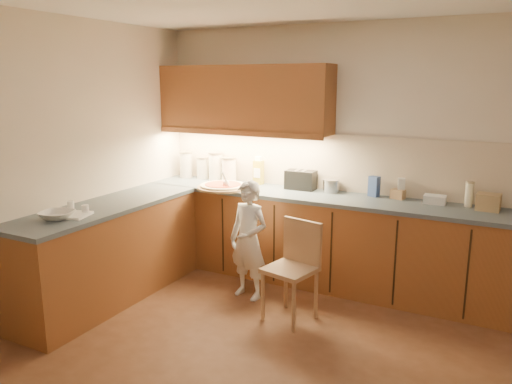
% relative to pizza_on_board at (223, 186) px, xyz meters
% --- Properties ---
extents(room, '(4.54, 4.50, 2.62)m').
position_rel_pizza_on_board_xyz_m(room, '(1.35, -1.51, 0.73)').
color(room, '#55311D').
rests_on(room, ground).
extents(l_counter, '(3.77, 2.62, 0.92)m').
position_rel_pizza_on_board_xyz_m(l_counter, '(0.43, -0.26, -0.48)').
color(l_counter, brown).
rests_on(l_counter, ground).
extents(backsplash, '(3.75, 0.02, 0.58)m').
position_rel_pizza_on_board_xyz_m(backsplash, '(0.98, 0.48, 0.27)').
color(backsplash, beige).
rests_on(backsplash, l_counter).
extents(upper_cabinets, '(1.95, 0.36, 0.73)m').
position_rel_pizza_on_board_xyz_m(upper_cabinets, '(0.08, 0.32, 0.90)').
color(upper_cabinets, brown).
rests_on(upper_cabinets, ground).
extents(pizza_on_board, '(0.55, 0.55, 0.22)m').
position_rel_pizza_on_board_xyz_m(pizza_on_board, '(0.00, 0.00, 0.00)').
color(pizza_on_board, '#AA8555').
rests_on(pizza_on_board, l_counter).
extents(child, '(0.46, 0.34, 1.13)m').
position_rel_pizza_on_board_xyz_m(child, '(0.56, -0.47, -0.38)').
color(child, white).
rests_on(child, ground).
extents(wooden_chair, '(0.46, 0.46, 0.86)m').
position_rel_pizza_on_board_xyz_m(wooden_chair, '(1.11, -0.65, -0.45)').
color(wooden_chair, tan).
rests_on(wooden_chair, ground).
extents(mixing_bowl, '(0.32, 0.32, 0.07)m').
position_rel_pizza_on_board_xyz_m(mixing_bowl, '(-0.60, -1.66, 0.01)').
color(mixing_bowl, silver).
rests_on(mixing_bowl, l_counter).
extents(canister_a, '(0.15, 0.15, 0.31)m').
position_rel_pizza_on_board_xyz_m(canister_a, '(-0.72, 0.34, 0.13)').
color(canister_a, beige).
rests_on(canister_a, l_counter).
extents(canister_b, '(0.15, 0.15, 0.25)m').
position_rel_pizza_on_board_xyz_m(canister_b, '(-0.50, 0.37, 0.10)').
color(canister_b, silver).
rests_on(canister_b, l_counter).
extents(canister_c, '(0.17, 0.17, 0.32)m').
position_rel_pizza_on_board_xyz_m(canister_c, '(-0.31, 0.36, 0.14)').
color(canister_c, white).
rests_on(canister_c, l_counter).
extents(canister_d, '(0.17, 0.17, 0.28)m').
position_rel_pizza_on_board_xyz_m(canister_d, '(-0.14, 0.35, 0.12)').
color(canister_d, white).
rests_on(canister_d, l_counter).
extents(oil_jug, '(0.11, 0.08, 0.31)m').
position_rel_pizza_on_board_xyz_m(oil_jug, '(0.22, 0.39, 0.12)').
color(oil_jug, '#AF9C23').
rests_on(oil_jug, l_counter).
extents(toaster, '(0.31, 0.18, 0.20)m').
position_rel_pizza_on_board_xyz_m(toaster, '(0.74, 0.35, 0.08)').
color(toaster, black).
rests_on(toaster, l_counter).
extents(steel_pot, '(0.17, 0.17, 0.13)m').
position_rel_pizza_on_board_xyz_m(steel_pot, '(1.07, 0.36, 0.04)').
color(steel_pot, '#ABACB0').
rests_on(steel_pot, l_counter).
extents(blue_box, '(0.12, 0.10, 0.20)m').
position_rel_pizza_on_board_xyz_m(blue_box, '(1.51, 0.38, 0.08)').
color(blue_box, '#2F498E').
rests_on(blue_box, l_counter).
extents(card_box_a, '(0.14, 0.12, 0.09)m').
position_rel_pizza_on_board_xyz_m(card_box_a, '(1.74, 0.38, 0.02)').
color(card_box_a, '#A78159').
rests_on(card_box_a, l_counter).
extents(white_bottle, '(0.08, 0.08, 0.20)m').
position_rel_pizza_on_board_xyz_m(white_bottle, '(1.76, 0.41, 0.07)').
color(white_bottle, silver).
rests_on(white_bottle, l_counter).
extents(flat_pack, '(0.20, 0.14, 0.08)m').
position_rel_pizza_on_board_xyz_m(flat_pack, '(2.09, 0.34, 0.01)').
color(flat_pack, white).
rests_on(flat_pack, l_counter).
extents(tall_jar, '(0.08, 0.08, 0.23)m').
position_rel_pizza_on_board_xyz_m(tall_jar, '(2.38, 0.36, 0.09)').
color(tall_jar, white).
rests_on(tall_jar, l_counter).
extents(card_box_b, '(0.20, 0.16, 0.15)m').
position_rel_pizza_on_board_xyz_m(card_box_b, '(2.54, 0.29, 0.05)').
color(card_box_b, tan).
rests_on(card_box_b, l_counter).
extents(dough_cloth, '(0.35, 0.31, 0.02)m').
position_rel_pizza_on_board_xyz_m(dough_cloth, '(-0.57, -1.54, -0.01)').
color(dough_cloth, white).
rests_on(dough_cloth, l_counter).
extents(spice_jar_a, '(0.07, 0.07, 0.08)m').
position_rel_pizza_on_board_xyz_m(spice_jar_a, '(-0.72, -1.40, 0.02)').
color(spice_jar_a, white).
rests_on(spice_jar_a, l_counter).
extents(spice_jar_b, '(0.08, 0.08, 0.08)m').
position_rel_pizza_on_board_xyz_m(spice_jar_b, '(-0.50, -1.44, 0.02)').
color(spice_jar_b, white).
rests_on(spice_jar_b, l_counter).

